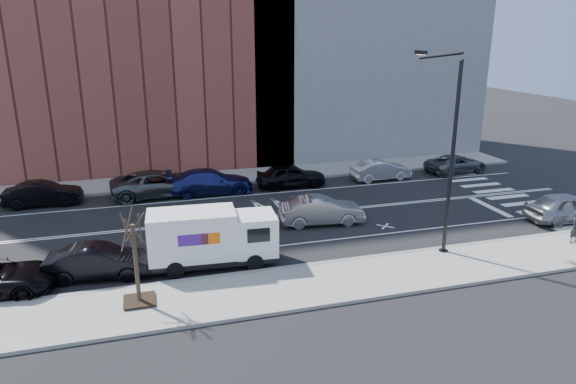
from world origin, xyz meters
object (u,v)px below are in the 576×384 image
pedestrian (576,227)px  far_parked_b (43,194)px  driving_sedan (321,210)px  fedex_van (211,237)px  near_parked_front (568,207)px

pedestrian → far_parked_b: bearing=137.8°
far_parked_b → pedestrian: size_ratio=2.74×
driving_sedan → fedex_van: bearing=125.5°
fedex_van → near_parked_front: (19.90, 0.25, -0.57)m
near_parked_front → fedex_van: bearing=92.6°
fedex_van → driving_sedan: size_ratio=1.27×
fedex_van → pedestrian: bearing=-5.0°
far_parked_b → near_parked_front: 30.66m
near_parked_front → pedestrian: (-2.34, -2.94, 0.16)m
driving_sedan → pedestrian: bearing=-114.0°
near_parked_front → pedestrian: bearing=143.4°
driving_sedan → pedestrian: 12.72m
far_parked_b → fedex_van: bearing=-141.7°
far_parked_b → pedestrian: 29.77m
fedex_van → far_parked_b: size_ratio=1.31×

